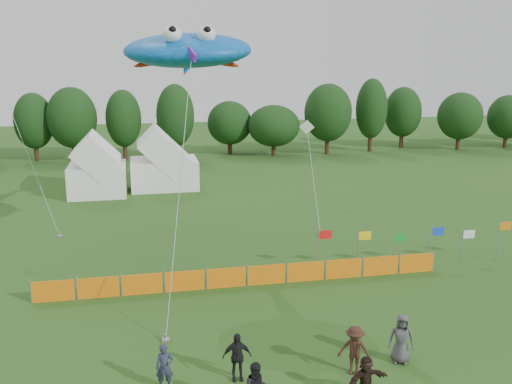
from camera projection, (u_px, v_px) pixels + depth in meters
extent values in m
plane|color=#234C16|center=(290.00, 372.00, 20.28)|extent=(160.00, 160.00, 0.00)
cylinder|color=#382314|center=(36.00, 150.00, 60.93)|extent=(0.50, 0.50, 2.38)
ellipsoid|color=black|center=(34.00, 121.00, 60.21)|extent=(4.09, 4.09, 5.35)
cylinder|color=#382314|center=(74.00, 149.00, 60.91)|extent=(0.50, 0.50, 2.57)
ellipsoid|color=black|center=(72.00, 118.00, 60.13)|extent=(5.20, 5.20, 5.79)
cylinder|color=#382314|center=(125.00, 148.00, 61.90)|extent=(0.50, 0.50, 2.46)
ellipsoid|color=black|center=(123.00, 118.00, 61.16)|extent=(3.78, 3.78, 5.55)
cylinder|color=#382314|center=(176.00, 148.00, 61.61)|extent=(0.50, 0.50, 2.66)
ellipsoid|color=black|center=(175.00, 115.00, 60.81)|extent=(4.05, 4.05, 5.99)
cylinder|color=#382314|center=(230.00, 145.00, 65.41)|extent=(0.50, 0.50, 1.98)
ellipsoid|color=black|center=(230.00, 123.00, 64.81)|extent=(5.06, 5.06, 4.46)
cylinder|color=#382314|center=(274.00, 147.00, 64.48)|extent=(0.50, 0.50, 1.86)
ellipsoid|color=black|center=(274.00, 126.00, 63.91)|extent=(5.86, 5.86, 4.18)
cylinder|color=#382314|center=(327.00, 142.00, 65.45)|extent=(0.50, 0.50, 2.62)
ellipsoid|color=black|center=(328.00, 113.00, 64.65)|extent=(5.41, 5.41, 5.89)
cylinder|color=#382314|center=(370.00, 140.00, 67.09)|extent=(0.50, 0.50, 2.78)
ellipsoid|color=black|center=(372.00, 109.00, 66.25)|extent=(3.67, 3.67, 6.26)
cylinder|color=#382314|center=(401.00, 138.00, 69.90)|extent=(0.50, 0.50, 2.42)
ellipsoid|color=black|center=(403.00, 112.00, 69.16)|extent=(4.46, 4.46, 5.44)
cylinder|color=#382314|center=(458.00, 140.00, 68.48)|extent=(0.50, 0.50, 2.24)
ellipsoid|color=black|center=(460.00, 116.00, 67.80)|extent=(5.26, 5.26, 5.03)
cylinder|color=#382314|center=(505.00, 139.00, 69.77)|extent=(0.50, 0.50, 2.10)
ellipsoid|color=black|center=(508.00, 117.00, 69.14)|extent=(4.74, 4.74, 4.73)
cube|color=white|center=(98.00, 179.00, 46.19)|extent=(4.47, 4.47, 2.46)
cube|color=white|center=(164.00, 173.00, 48.59)|extent=(5.55, 4.44, 2.44)
cube|color=orange|center=(53.00, 291.00, 26.03)|extent=(1.90, 0.06, 1.00)
cube|color=orange|center=(98.00, 288.00, 26.42)|extent=(1.90, 0.06, 1.00)
cube|color=orange|center=(142.00, 284.00, 26.81)|extent=(1.90, 0.06, 1.00)
cube|color=orange|center=(185.00, 281.00, 27.20)|extent=(1.90, 0.06, 1.00)
cube|color=orange|center=(226.00, 278.00, 27.60)|extent=(1.90, 0.06, 1.00)
cube|color=orange|center=(266.00, 275.00, 27.99)|extent=(1.90, 0.06, 1.00)
cube|color=orange|center=(306.00, 272.00, 28.38)|extent=(1.90, 0.06, 1.00)
cube|color=orange|center=(344.00, 269.00, 28.78)|extent=(1.90, 0.06, 1.00)
cube|color=orange|center=(381.00, 266.00, 29.17)|extent=(1.90, 0.06, 1.00)
cube|color=orange|center=(417.00, 263.00, 29.56)|extent=(1.90, 0.06, 1.00)
cylinder|color=gray|center=(318.00, 251.00, 29.68)|extent=(0.06, 0.06, 2.16)
cube|color=red|center=(325.00, 235.00, 29.55)|extent=(0.70, 0.02, 0.45)
cylinder|color=gray|center=(358.00, 251.00, 29.63)|extent=(0.06, 0.06, 2.13)
cube|color=yellow|center=(365.00, 236.00, 29.51)|extent=(0.70, 0.02, 0.45)
cylinder|color=gray|center=(393.00, 251.00, 30.08)|extent=(0.06, 0.06, 1.89)
cube|color=#148C26|center=(400.00, 237.00, 29.98)|extent=(0.70, 0.02, 0.45)
cylinder|color=gray|center=(431.00, 247.00, 30.19)|extent=(0.06, 0.06, 2.17)
cube|color=blue|center=(438.00, 231.00, 30.06)|extent=(0.70, 0.02, 0.45)
cylinder|color=gray|center=(462.00, 247.00, 30.87)|extent=(0.06, 0.06, 1.81)
cube|color=white|center=(469.00, 234.00, 30.78)|extent=(0.70, 0.02, 0.45)
cylinder|color=gray|center=(498.00, 242.00, 30.99)|extent=(0.06, 0.06, 2.22)
cube|color=orange|center=(505.00, 226.00, 30.86)|extent=(0.70, 0.02, 0.45)
imported|color=#272B41|center=(165.00, 367.00, 19.06)|extent=(0.62, 0.43, 1.63)
imported|color=#371D16|center=(355.00, 350.00, 19.97)|extent=(1.36, 1.16, 1.82)
imported|color=black|center=(237.00, 357.00, 19.64)|extent=(1.02, 0.43, 1.73)
imported|color=#434347|center=(401.00, 339.00, 20.75)|extent=(1.07, 0.89, 1.87)
imported|color=black|center=(366.00, 379.00, 18.39)|extent=(1.54, 0.81, 1.58)
ellipsoid|color=blue|center=(187.00, 50.00, 27.50)|extent=(7.46, 6.53, 2.19)
sphere|color=white|center=(172.00, 34.00, 25.90)|extent=(0.88, 0.88, 0.88)
sphere|color=white|center=(206.00, 35.00, 26.20)|extent=(0.88, 0.88, 0.88)
ellipsoid|color=red|center=(153.00, 62.00, 27.50)|extent=(1.84, 0.80, 0.29)
ellipsoid|color=red|center=(221.00, 62.00, 28.16)|extent=(1.84, 0.80, 0.29)
cube|color=purple|center=(192.00, 54.00, 25.26)|extent=(0.37, 0.96, 0.70)
cylinder|color=#A5A5A5|center=(179.00, 190.00, 24.05)|extent=(1.86, 5.58, 10.95)
cube|color=gray|center=(166.00, 340.00, 22.48)|extent=(0.30, 0.30, 0.10)
cube|color=white|center=(307.00, 127.00, 43.99)|extent=(1.14, 0.32, 1.14)
cylinder|color=#A5A5A5|center=(313.00, 176.00, 39.87)|extent=(1.89, 9.66, 5.66)
cube|color=gray|center=(321.00, 235.00, 35.73)|extent=(0.30, 0.30, 0.10)
cylinder|color=#A5A5A5|center=(18.00, 131.00, 35.49)|extent=(4.51, 4.17, 12.89)
cube|color=gray|center=(60.00, 236.00, 35.45)|extent=(0.30, 0.30, 0.10)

